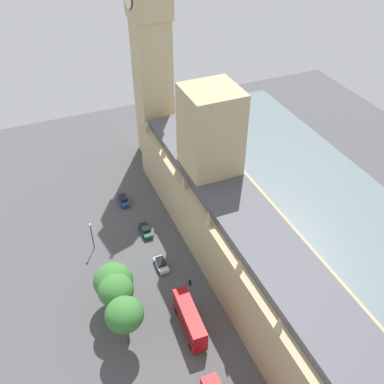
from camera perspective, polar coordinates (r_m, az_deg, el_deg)
The scene contains 13 objects.
ground_plane at distance 87.78m, azimuth 4.64°, elevation -9.77°, with size 146.18×146.18×0.00m, color #4C4C4F.
river_thames at distance 101.84m, azimuth 20.10°, elevation -4.20°, with size 31.47×131.57×0.25m, color slate.
parliament_building at distance 83.74m, azimuth 5.45°, elevation -4.32°, with size 14.14×76.18×31.42m.
clock_tower at distance 105.82m, azimuth -5.41°, elevation 19.49°, with size 8.87×8.87×60.14m.
car_blue_trailing at distance 102.50m, azimuth -8.83°, elevation -1.01°, with size 2.06×4.49×1.74m.
car_dark_green_leading at distance 94.31m, azimuth -6.02°, elevation -4.87°, with size 2.01×4.73×1.74m.
car_white_opposite_hall at distance 87.24m, azimuth -4.00°, elevation -9.25°, with size 2.04×4.32×1.74m.
double_decker_bus_under_trees at distance 76.96m, azimuth -0.31°, elevation -16.06°, with size 3.09×10.62×4.75m.
pedestrian_by_river_gate at distance 84.27m, azimuth -0.28°, elevation -11.55°, with size 0.53×0.62×1.63m.
plane_tree_corner at distance 75.51m, azimuth -9.79°, elevation -12.41°, with size 5.96×5.96×9.97m.
plane_tree_kerbside at distance 78.58m, azimuth -10.11°, elevation -11.22°, with size 6.88×6.88×9.07m.
plane_tree_near_tower at distance 72.32m, azimuth -8.71°, elevation -15.37°, with size 6.17×6.17×10.08m.
street_lamp_slot_10 at distance 90.14m, azimuth -12.87°, elevation -4.99°, with size 0.56×0.56×6.80m.
Camera 1 is at (29.11, 50.89, 65.33)m, focal length 41.35 mm.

